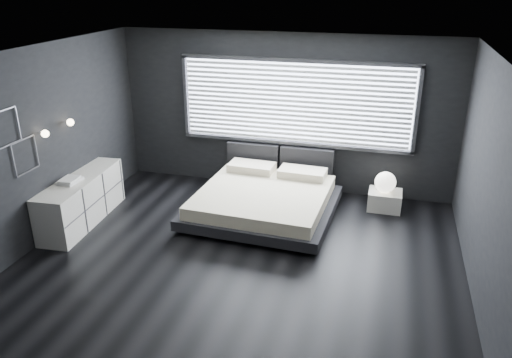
# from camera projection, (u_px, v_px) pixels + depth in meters

# --- Properties ---
(room) EXTENTS (6.04, 6.00, 2.80)m
(room) POSITION_uv_depth(u_px,v_px,m) (238.00, 167.00, 6.38)
(room) COLOR black
(room) RESTS_ON ground
(window) EXTENTS (4.14, 0.09, 1.52)m
(window) POSITION_uv_depth(u_px,v_px,m) (295.00, 103.00, 8.66)
(window) COLOR white
(window) RESTS_ON ground
(headboard) EXTENTS (1.96, 0.16, 0.52)m
(headboard) POSITION_uv_depth(u_px,v_px,m) (280.00, 159.00, 9.07)
(headboard) COLOR black
(headboard) RESTS_ON ground
(sconce_near) EXTENTS (0.18, 0.11, 0.11)m
(sconce_near) POSITION_uv_depth(u_px,v_px,m) (45.00, 134.00, 7.06)
(sconce_near) COLOR silver
(sconce_near) RESTS_ON ground
(sconce_far) EXTENTS (0.18, 0.11, 0.11)m
(sconce_far) POSITION_uv_depth(u_px,v_px,m) (70.00, 122.00, 7.59)
(sconce_far) COLOR silver
(sconce_far) RESTS_ON ground
(wall_art_upper) EXTENTS (0.01, 0.48, 0.48)m
(wall_art_upper) POSITION_uv_depth(u_px,v_px,m) (6.00, 128.00, 6.45)
(wall_art_upper) COLOR #47474C
(wall_art_upper) RESTS_ON ground
(wall_art_lower) EXTENTS (0.01, 0.48, 0.48)m
(wall_art_lower) POSITION_uv_depth(u_px,v_px,m) (25.00, 156.00, 6.85)
(wall_art_lower) COLOR #47474C
(wall_art_lower) RESTS_ON ground
(bed) EXTENTS (2.35, 2.25, 0.58)m
(bed) POSITION_uv_depth(u_px,v_px,m) (264.00, 200.00, 8.15)
(bed) COLOR black
(bed) RESTS_ON ground
(nightstand) EXTENTS (0.55, 0.46, 0.32)m
(nightstand) POSITION_uv_depth(u_px,v_px,m) (385.00, 200.00, 8.41)
(nightstand) COLOR silver
(nightstand) RESTS_ON ground
(orb_lamp) EXTENTS (0.35, 0.35, 0.35)m
(orb_lamp) POSITION_uv_depth(u_px,v_px,m) (385.00, 182.00, 8.27)
(orb_lamp) COLOR white
(orb_lamp) RESTS_ON nightstand
(dresser) EXTENTS (0.65, 1.90, 0.75)m
(dresser) POSITION_uv_depth(u_px,v_px,m) (82.00, 200.00, 7.91)
(dresser) COLOR silver
(dresser) RESTS_ON ground
(book_stack) EXTENTS (0.28, 0.36, 0.07)m
(book_stack) POSITION_uv_depth(u_px,v_px,m) (70.00, 180.00, 7.59)
(book_stack) COLOR silver
(book_stack) RESTS_ON dresser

